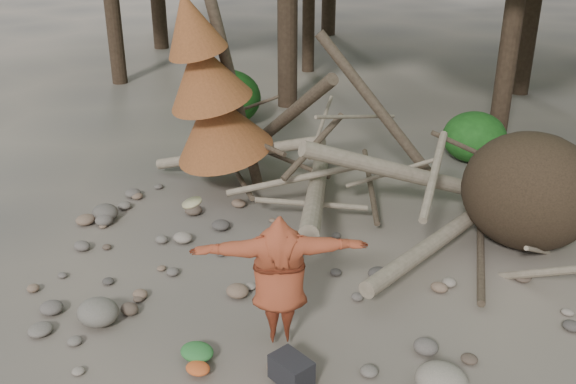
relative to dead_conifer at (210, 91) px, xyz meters
The scene contains 12 objects.
ground 5.05m from the dead_conifer, 47.26° to the right, with size 120.00×120.00×0.00m, color #514C44.
deadfall_pile 5.33m from the dead_conifer, ahead, with size 8.55×5.24×3.30m.
dead_conifer is the anchor object (origin of this frame).
bush_left 4.72m from the dead_conifer, 121.92° to the left, with size 1.80×1.80×1.44m, color #174913.
bush_mid 6.11m from the dead_conifer, 48.52° to the left, with size 1.40×1.40×1.12m, color #1F5D1B.
frisbee_thrower 5.04m from the dead_conifer, 44.00° to the right, with size 2.14×1.72×2.02m.
backpack 6.08m from the dead_conifer, 44.87° to the right, with size 0.49×0.33×0.33m, color black.
cloth_green 5.50m from the dead_conifer, 56.44° to the right, with size 0.44×0.37×0.17m, color #2C6E2F.
cloth_orange 5.78m from the dead_conifer, 56.14° to the right, with size 0.32×0.26×0.11m, color #C55221.
boulder_front_left 4.86m from the dead_conifer, 74.84° to the right, with size 0.59×0.53×0.36m, color #6C655A.
boulder_mid_right 6.85m from the dead_conifer, 30.21° to the right, with size 0.63×0.56×0.38m, color gray.
boulder_mid_left 2.94m from the dead_conifer, 119.53° to the right, with size 0.49×0.44×0.29m, color #58524A.
Camera 1 is at (3.98, -5.97, 5.26)m, focal length 40.00 mm.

